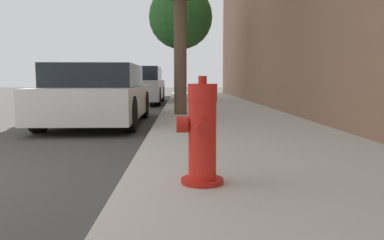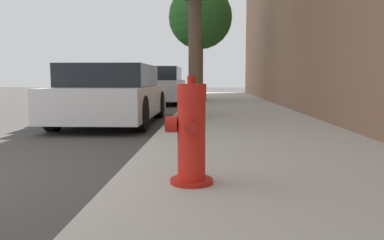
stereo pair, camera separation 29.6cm
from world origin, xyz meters
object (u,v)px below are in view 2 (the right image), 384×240
Objects in this scene: fire_hydrant at (191,135)px; street_tree_far at (200,17)px; parked_car_near at (113,95)px; parked_car_mid at (159,86)px.

street_tree_far reaches higher than fire_hydrant.
street_tree_far reaches higher than parked_car_near.
street_tree_far is (-0.17, 11.62, 2.77)m from fire_hydrant.
fire_hydrant is at bearing -81.33° from parked_car_mid.
street_tree_far is (1.63, -0.18, 2.59)m from parked_car_mid.
parked_car_near is 7.31m from street_tree_far.
fire_hydrant is 11.94m from parked_car_mid.
parked_car_near is 0.92× the size of street_tree_far.
parked_car_near is 0.89× the size of parked_car_mid.
parked_car_mid reaches higher than fire_hydrant.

